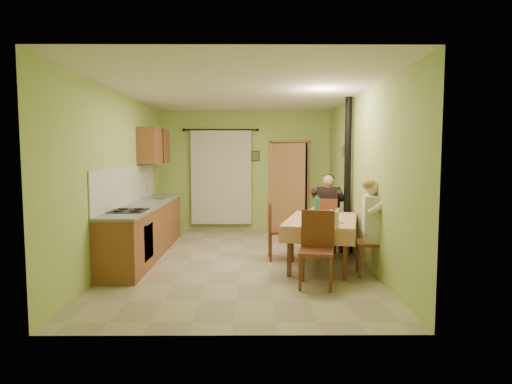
{
  "coord_description": "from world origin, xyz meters",
  "views": [
    {
      "loc": [
        0.21,
        -7.07,
        1.78
      ],
      "look_at": [
        0.25,
        0.1,
        1.15
      ],
      "focal_mm": 30.0,
      "sensor_mm": 36.0,
      "label": 1
    }
  ],
  "objects_px": {
    "chair_far": "(327,235)",
    "man_right": "(373,216)",
    "chair_near": "(316,265)",
    "stove_flue": "(347,196)",
    "dining_table": "(322,242)",
    "chair_left": "(280,242)",
    "man_far": "(328,203)",
    "chair_right": "(373,256)"
  },
  "relations": [
    {
      "from": "chair_near",
      "to": "man_far",
      "type": "distance_m",
      "value": 2.33
    },
    {
      "from": "chair_far",
      "to": "dining_table",
      "type": "bearing_deg",
      "value": -82.78
    },
    {
      "from": "chair_right",
      "to": "man_right",
      "type": "distance_m",
      "value": 0.59
    },
    {
      "from": "chair_left",
      "to": "stove_flue",
      "type": "height_order",
      "value": "stove_flue"
    },
    {
      "from": "dining_table",
      "to": "chair_left",
      "type": "bearing_deg",
      "value": 161.89
    },
    {
      "from": "chair_near",
      "to": "man_right",
      "type": "xyz_separation_m",
      "value": [
        0.91,
        0.56,
        0.59
      ]
    },
    {
      "from": "chair_left",
      "to": "stove_flue",
      "type": "bearing_deg",
      "value": 111.57
    },
    {
      "from": "chair_right",
      "to": "stove_flue",
      "type": "distance_m",
      "value": 1.66
    },
    {
      "from": "dining_table",
      "to": "stove_flue",
      "type": "relative_size",
      "value": 0.71
    },
    {
      "from": "chair_near",
      "to": "man_right",
      "type": "bearing_deg",
      "value": -136.46
    },
    {
      "from": "chair_near",
      "to": "stove_flue",
      "type": "xyz_separation_m",
      "value": [
        0.84,
        2.04,
        0.73
      ]
    },
    {
      "from": "stove_flue",
      "to": "chair_right",
      "type": "bearing_deg",
      "value": -86.92
    },
    {
      "from": "chair_far",
      "to": "man_right",
      "type": "height_order",
      "value": "man_right"
    },
    {
      "from": "dining_table",
      "to": "chair_far",
      "type": "xyz_separation_m",
      "value": [
        0.28,
        1.06,
        -0.09
      ]
    },
    {
      "from": "chair_far",
      "to": "chair_right",
      "type": "height_order",
      "value": "chair_right"
    },
    {
      "from": "chair_near",
      "to": "stove_flue",
      "type": "distance_m",
      "value": 2.32
    },
    {
      "from": "dining_table",
      "to": "man_right",
      "type": "height_order",
      "value": "man_right"
    },
    {
      "from": "dining_table",
      "to": "chair_near",
      "type": "height_order",
      "value": "chair_near"
    },
    {
      "from": "man_far",
      "to": "man_right",
      "type": "height_order",
      "value": "same"
    },
    {
      "from": "chair_far",
      "to": "chair_left",
      "type": "bearing_deg",
      "value": -122.67
    },
    {
      "from": "man_far",
      "to": "stove_flue",
      "type": "relative_size",
      "value": 0.5
    },
    {
      "from": "chair_near",
      "to": "chair_right",
      "type": "bearing_deg",
      "value": -136.98
    },
    {
      "from": "chair_left",
      "to": "man_far",
      "type": "bearing_deg",
      "value": 124.95
    },
    {
      "from": "man_far",
      "to": "man_right",
      "type": "xyz_separation_m",
      "value": [
        0.38,
        -1.63,
        0.0
      ]
    },
    {
      "from": "chair_left",
      "to": "chair_far",
      "type": "bearing_deg",
      "value": 124.56
    },
    {
      "from": "chair_near",
      "to": "stove_flue",
      "type": "relative_size",
      "value": 0.36
    },
    {
      "from": "stove_flue",
      "to": "man_right",
      "type": "bearing_deg",
      "value": -87.5
    },
    {
      "from": "dining_table",
      "to": "chair_near",
      "type": "xyz_separation_m",
      "value": [
        -0.24,
        -1.11,
        -0.09
      ]
    },
    {
      "from": "chair_far",
      "to": "stove_flue",
      "type": "bearing_deg",
      "value": -1.6
    },
    {
      "from": "stove_flue",
      "to": "chair_left",
      "type": "bearing_deg",
      "value": -157.38
    },
    {
      "from": "chair_far",
      "to": "man_right",
      "type": "relative_size",
      "value": 0.71
    },
    {
      "from": "chair_right",
      "to": "chair_left",
      "type": "bearing_deg",
      "value": 62.23
    },
    {
      "from": "man_far",
      "to": "chair_far",
      "type": "bearing_deg",
      "value": -90.0
    },
    {
      "from": "dining_table",
      "to": "man_right",
      "type": "relative_size",
      "value": 1.43
    },
    {
      "from": "man_far",
      "to": "stove_flue",
      "type": "height_order",
      "value": "stove_flue"
    },
    {
      "from": "chair_right",
      "to": "chair_left",
      "type": "xyz_separation_m",
      "value": [
        -1.32,
        0.96,
        -0.0
      ]
    },
    {
      "from": "chair_far",
      "to": "chair_near",
      "type": "xyz_separation_m",
      "value": [
        -0.52,
        -2.18,
        0.0
      ]
    },
    {
      "from": "chair_near",
      "to": "chair_left",
      "type": "bearing_deg",
      "value": -63.27
    },
    {
      "from": "chair_near",
      "to": "stove_flue",
      "type": "height_order",
      "value": "stove_flue"
    },
    {
      "from": "man_right",
      "to": "dining_table",
      "type": "bearing_deg",
      "value": 58.35
    },
    {
      "from": "man_far",
      "to": "stove_flue",
      "type": "xyz_separation_m",
      "value": [
        0.32,
        -0.15,
        0.15
      ]
    },
    {
      "from": "chair_far",
      "to": "stove_flue",
      "type": "relative_size",
      "value": 0.35
    }
  ]
}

